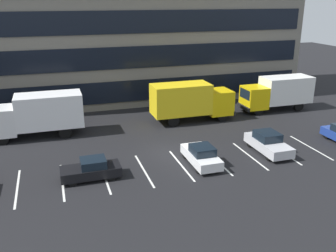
{
  "coord_description": "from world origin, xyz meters",
  "views": [
    {
      "loc": [
        -8.41,
        -25.66,
        11.6
      ],
      "look_at": [
        0.5,
        2.22,
        1.4
      ],
      "focal_mm": 39.65,
      "sensor_mm": 36.0,
      "label": 1
    }
  ],
  "objects_px": {
    "box_truck_yellow_all": "(191,100)",
    "box_truck_white": "(37,114)",
    "sedan_white": "(201,155)",
    "box_truck_yellow": "(278,92)",
    "sedan_black": "(91,169)",
    "sedan_silver": "(268,143)"
  },
  "relations": [
    {
      "from": "box_truck_yellow_all",
      "to": "box_truck_white",
      "type": "bearing_deg",
      "value": -179.91
    },
    {
      "from": "box_truck_yellow",
      "to": "box_truck_white",
      "type": "xyz_separation_m",
      "value": [
        -24.37,
        -0.67,
        0.08
      ]
    },
    {
      "from": "sedan_silver",
      "to": "sedan_white",
      "type": "xyz_separation_m",
      "value": [
        -5.89,
        -0.53,
        -0.05
      ]
    },
    {
      "from": "box_truck_yellow",
      "to": "box_truck_yellow_all",
      "type": "xyz_separation_m",
      "value": [
        -10.2,
        -0.64,
        0.09
      ]
    },
    {
      "from": "sedan_white",
      "to": "sedan_black",
      "type": "bearing_deg",
      "value": 179.01
    },
    {
      "from": "sedan_black",
      "to": "sedan_white",
      "type": "xyz_separation_m",
      "value": [
        7.9,
        -0.14,
        0.03
      ]
    },
    {
      "from": "sedan_silver",
      "to": "sedan_white",
      "type": "distance_m",
      "value": 5.91
    },
    {
      "from": "box_truck_white",
      "to": "sedan_white",
      "type": "xyz_separation_m",
      "value": [
        11.3,
        -9.65,
        -1.41
      ]
    },
    {
      "from": "sedan_black",
      "to": "sedan_white",
      "type": "bearing_deg",
      "value": -0.99
    },
    {
      "from": "box_truck_yellow",
      "to": "box_truck_yellow_all",
      "type": "bearing_deg",
      "value": -176.39
    },
    {
      "from": "sedan_silver",
      "to": "sedan_white",
      "type": "height_order",
      "value": "sedan_silver"
    },
    {
      "from": "box_truck_yellow_all",
      "to": "sedan_black",
      "type": "relative_size",
      "value": 2.04
    },
    {
      "from": "box_truck_white",
      "to": "sedan_white",
      "type": "height_order",
      "value": "box_truck_white"
    },
    {
      "from": "sedan_black",
      "to": "sedan_silver",
      "type": "bearing_deg",
      "value": 1.64
    },
    {
      "from": "sedan_silver",
      "to": "sedan_white",
      "type": "relative_size",
      "value": 1.08
    },
    {
      "from": "box_truck_yellow_all",
      "to": "sedan_black",
      "type": "height_order",
      "value": "box_truck_yellow_all"
    },
    {
      "from": "sedan_silver",
      "to": "box_truck_yellow_all",
      "type": "bearing_deg",
      "value": 108.29
    },
    {
      "from": "sedan_black",
      "to": "sedan_silver",
      "type": "height_order",
      "value": "sedan_silver"
    },
    {
      "from": "sedan_black",
      "to": "box_truck_yellow_all",
      "type": "bearing_deg",
      "value": 41.52
    },
    {
      "from": "box_truck_white",
      "to": "box_truck_yellow",
      "type": "bearing_deg",
      "value": 1.57
    },
    {
      "from": "sedan_white",
      "to": "box_truck_white",
      "type": "bearing_deg",
      "value": 139.52
    },
    {
      "from": "box_truck_white",
      "to": "sedan_silver",
      "type": "xyz_separation_m",
      "value": [
        17.19,
        -9.12,
        -1.35
      ]
    }
  ]
}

